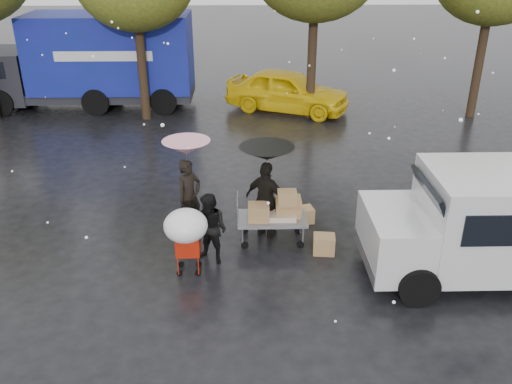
{
  "coord_description": "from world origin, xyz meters",
  "views": [
    {
      "loc": [
        0.07,
        -9.23,
        6.14
      ],
      "look_at": [
        0.31,
        1.0,
        1.25
      ],
      "focal_mm": 38.0,
      "sensor_mm": 36.0,
      "label": 1
    }
  ],
  "objects_px": {
    "person_pink": "(189,197)",
    "blue_truck": "(90,61)",
    "person_black": "(266,200)",
    "vendor_cart": "(276,212)",
    "shopping_cart": "(186,229)",
    "white_van": "(503,222)",
    "yellow_taxi": "(288,91)"
  },
  "relations": [
    {
      "from": "person_pink",
      "to": "blue_truck",
      "type": "bearing_deg",
      "value": 67.52
    },
    {
      "from": "blue_truck",
      "to": "person_pink",
      "type": "bearing_deg",
      "value": -65.42
    },
    {
      "from": "person_black",
      "to": "vendor_cart",
      "type": "xyz_separation_m",
      "value": [
        0.2,
        -0.24,
        -0.16
      ]
    },
    {
      "from": "person_pink",
      "to": "vendor_cart",
      "type": "height_order",
      "value": "person_pink"
    },
    {
      "from": "blue_truck",
      "to": "person_black",
      "type": "bearing_deg",
      "value": -58.45
    },
    {
      "from": "shopping_cart",
      "to": "white_van",
      "type": "relative_size",
      "value": 0.3
    },
    {
      "from": "person_black",
      "to": "white_van",
      "type": "relative_size",
      "value": 0.36
    },
    {
      "from": "vendor_cart",
      "to": "white_van",
      "type": "relative_size",
      "value": 0.31
    },
    {
      "from": "person_pink",
      "to": "person_black",
      "type": "distance_m",
      "value": 1.71
    },
    {
      "from": "vendor_cart",
      "to": "blue_truck",
      "type": "bearing_deg",
      "value": 121.75
    },
    {
      "from": "white_van",
      "to": "blue_truck",
      "type": "xyz_separation_m",
      "value": [
        -10.76,
        11.87,
        0.6
      ]
    },
    {
      "from": "yellow_taxi",
      "to": "person_pink",
      "type": "bearing_deg",
      "value": -173.32
    },
    {
      "from": "vendor_cart",
      "to": "blue_truck",
      "type": "relative_size",
      "value": 0.18
    },
    {
      "from": "shopping_cart",
      "to": "white_van",
      "type": "height_order",
      "value": "white_van"
    },
    {
      "from": "vendor_cart",
      "to": "yellow_taxi",
      "type": "height_order",
      "value": "yellow_taxi"
    },
    {
      "from": "white_van",
      "to": "yellow_taxi",
      "type": "bearing_deg",
      "value": 106.47
    },
    {
      "from": "person_pink",
      "to": "shopping_cart",
      "type": "height_order",
      "value": "person_pink"
    },
    {
      "from": "person_black",
      "to": "blue_truck",
      "type": "distance_m",
      "value": 12.07
    },
    {
      "from": "person_pink",
      "to": "shopping_cart",
      "type": "distance_m",
      "value": 1.77
    },
    {
      "from": "shopping_cart",
      "to": "blue_truck",
      "type": "distance_m",
      "value": 12.73
    },
    {
      "from": "person_pink",
      "to": "blue_truck",
      "type": "height_order",
      "value": "blue_truck"
    },
    {
      "from": "person_black",
      "to": "white_van",
      "type": "distance_m",
      "value": 4.75
    },
    {
      "from": "shopping_cart",
      "to": "yellow_taxi",
      "type": "distance_m",
      "value": 11.37
    },
    {
      "from": "yellow_taxi",
      "to": "blue_truck",
      "type": "bearing_deg",
      "value": 107.98
    },
    {
      "from": "person_pink",
      "to": "yellow_taxi",
      "type": "relative_size",
      "value": 0.38
    },
    {
      "from": "white_van",
      "to": "shopping_cart",
      "type": "bearing_deg",
      "value": 179.47
    },
    {
      "from": "white_van",
      "to": "blue_truck",
      "type": "distance_m",
      "value": 16.03
    },
    {
      "from": "yellow_taxi",
      "to": "vendor_cart",
      "type": "bearing_deg",
      "value": -161.8
    },
    {
      "from": "person_pink",
      "to": "person_black",
      "type": "xyz_separation_m",
      "value": [
        1.7,
        -0.21,
        0.01
      ]
    },
    {
      "from": "blue_truck",
      "to": "white_van",
      "type": "bearing_deg",
      "value": -47.8
    },
    {
      "from": "shopping_cart",
      "to": "blue_truck",
      "type": "height_order",
      "value": "blue_truck"
    },
    {
      "from": "vendor_cart",
      "to": "person_black",
      "type": "bearing_deg",
      "value": 129.31
    }
  ]
}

